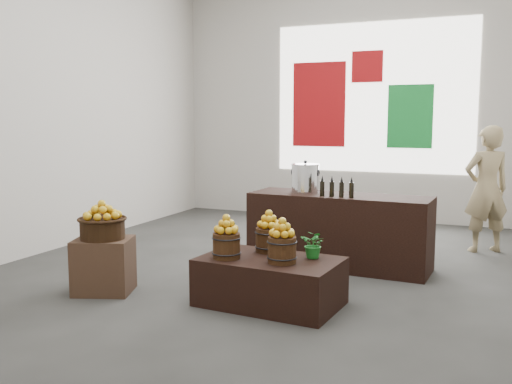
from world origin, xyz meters
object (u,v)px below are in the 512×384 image
at_px(crate, 104,266).
at_px(stock_pot_left, 305,179).
at_px(counter, 339,231).
at_px(wicker_basket, 102,229).
at_px(display_table, 270,281).
at_px(shopper, 486,189).

bearing_deg(crate, stock_pot_left, 52.14).
bearing_deg(counter, stock_pot_left, -180.00).
bearing_deg(wicker_basket, display_table, 9.58).
height_order(stock_pot_left, shopper, shopper).
relative_size(counter, shopper, 1.27).
bearing_deg(counter, crate, -132.41).
xyz_separation_m(crate, wicker_basket, (0.00, 0.00, 0.36)).
relative_size(wicker_basket, counter, 0.21).
bearing_deg(stock_pot_left, crate, -127.86).
relative_size(counter, stock_pot_left, 6.47).
distance_m(wicker_basket, display_table, 1.68).
height_order(wicker_basket, shopper, shopper).
xyz_separation_m(display_table, stock_pot_left, (-0.18, 1.57, 0.76)).
bearing_deg(stock_pot_left, display_table, -83.51).
distance_m(crate, shopper, 4.68).
xyz_separation_m(counter, shopper, (1.50, 1.42, 0.38)).
height_order(crate, wicker_basket, wicker_basket).
xyz_separation_m(display_table, shopper, (1.74, 2.97, 0.58)).
bearing_deg(stock_pot_left, shopper, 36.26).
height_order(wicker_basket, display_table, wicker_basket).
bearing_deg(display_table, counter, 86.04).
distance_m(crate, display_table, 1.63).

